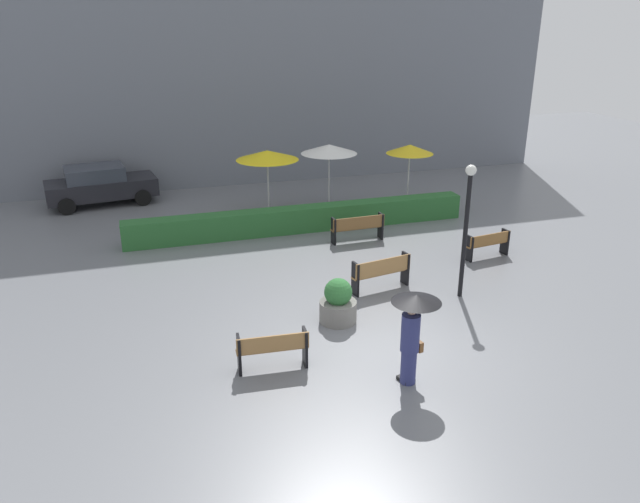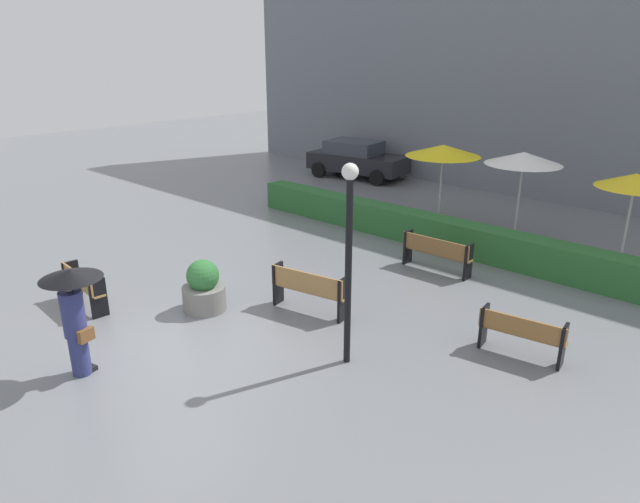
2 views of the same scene
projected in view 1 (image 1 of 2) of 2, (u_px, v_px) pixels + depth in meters
The scene contains 14 objects.
ground_plane at pixel (400, 344), 13.90m from camera, with size 60.00×60.00×0.00m, color slate.
bench_mid_center at pixel (382, 271), 16.51m from camera, with size 1.77×0.64×0.94m.
bench_near_left at pixel (273, 348), 12.74m from camera, with size 1.55×0.46×0.85m.
bench_far_right at pixel (488, 243), 18.80m from camera, with size 1.56×0.55×0.81m.
bench_back_row at pixel (358, 226), 20.17m from camera, with size 1.84×0.42×0.89m.
pedestrian_with_umbrella at pixel (413, 326), 12.01m from camera, with size 1.00×1.00×1.96m.
planter_pot at pixel (338, 303), 14.80m from camera, with size 0.92×0.92×1.13m.
lamp_post at pixel (467, 217), 15.55m from camera, with size 0.28×0.28×3.60m.
patio_umbrella_yellow at pixel (267, 155), 22.28m from camera, with size 2.33×2.33×2.49m.
patio_umbrella_white at pixel (329, 149), 23.16m from camera, with size 2.17×2.17×2.53m.
patio_umbrella_yellow_far at pixel (410, 149), 23.46m from camera, with size 1.84×1.84×2.46m.
hedge_strip at pixel (301, 219), 21.23m from camera, with size 12.12×0.70×0.87m, color #28602D.
building_facade at pixel (253, 51), 26.11m from camera, with size 28.00×1.20×11.45m, color slate.
parked_car at pixel (100, 185), 24.15m from camera, with size 4.41×2.46×1.57m.
Camera 1 is at (-5.39, -11.11, 6.98)m, focal length 33.93 mm.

